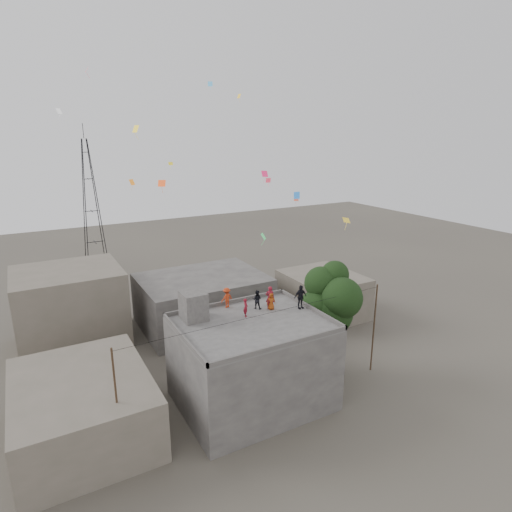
{
  "coord_description": "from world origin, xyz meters",
  "views": [
    {
      "loc": [
        -12.81,
        -23.57,
        18.55
      ],
      "look_at": [
        0.91,
        1.04,
        10.51
      ],
      "focal_mm": 30.0,
      "sensor_mm": 36.0,
      "label": 1
    }
  ],
  "objects": [
    {
      "name": "person_dark_adult",
      "position": [
        4.4,
        0.57,
        7.0
      ],
      "size": [
        1.06,
        0.46,
        1.8
      ],
      "primitive_type": "imported",
      "rotation": [
        0.0,
        0.0,
        0.02
      ],
      "color": "black",
      "rests_on": "main_building"
    },
    {
      "name": "tree",
      "position": [
        7.37,
        0.6,
        6.1
      ],
      "size": [
        4.9,
        4.6,
        9.1
      ],
      "color": "black",
      "rests_on": "ground"
    },
    {
      "name": "utility_line",
      "position": [
        0.5,
        -1.25,
        3.83
      ],
      "size": [
        20.12,
        0.62,
        7.4
      ],
      "color": "black",
      "rests_on": "ground"
    },
    {
      "name": "neighbor_north",
      "position": [
        2.0,
        14.0,
        2.5
      ],
      "size": [
        12.0,
        9.0,
        5.0
      ],
      "primitive_type": "cube",
      "color": "#484644",
      "rests_on": "ground"
    },
    {
      "name": "neighbor_east",
      "position": [
        14.0,
        10.0,
        2.2
      ],
      "size": [
        7.0,
        8.0,
        4.4
      ],
      "primitive_type": "cube",
      "color": "#635C4E",
      "rests_on": "ground"
    },
    {
      "name": "kites",
      "position": [
        1.28,
        6.04,
        16.28
      ],
      "size": [
        18.7,
        15.85,
        11.59
      ],
      "color": "orange",
      "rests_on": "ground"
    },
    {
      "name": "parapet",
      "position": [
        0.0,
        0.0,
        6.25
      ],
      "size": [
        10.0,
        8.0,
        0.3
      ],
      "color": "#484644",
      "rests_on": "main_building"
    },
    {
      "name": "person_red_adult",
      "position": [
        2.39,
        1.59,
        6.98
      ],
      "size": [
        0.76,
        0.68,
        1.76
      ],
      "primitive_type": "imported",
      "rotation": [
        0.0,
        0.0,
        2.63
      ],
      "color": "maroon",
      "rests_on": "main_building"
    },
    {
      "name": "main_building",
      "position": [
        0.0,
        0.0,
        3.05
      ],
      "size": [
        10.0,
        8.0,
        6.1
      ],
      "color": "#484644",
      "rests_on": "ground"
    },
    {
      "name": "transmission_tower",
      "position": [
        -4.0,
        40.0,
        9.07
      ],
      "size": [
        2.97,
        2.97,
        20.01
      ],
      "color": "black",
      "rests_on": "ground"
    },
    {
      "name": "ground",
      "position": [
        0.0,
        0.0,
        0.0
      ],
      "size": [
        140.0,
        140.0,
        0.0
      ],
      "primitive_type": "plane",
      "color": "#4A443D",
      "rests_on": "ground"
    },
    {
      "name": "person_orange_child",
      "position": [
        2.41,
        1.43,
        6.74
      ],
      "size": [
        0.72,
        0.59,
        1.27
      ],
      "primitive_type": "imported",
      "rotation": [
        0.0,
        0.0,
        -0.35
      ],
      "color": "#9A3F11",
      "rests_on": "main_building"
    },
    {
      "name": "neighbor_northwest",
      "position": [
        -10.0,
        16.0,
        3.5
      ],
      "size": [
        9.0,
        8.0,
        7.0
      ],
      "primitive_type": "cube",
      "color": "#635C4E",
      "rests_on": "ground"
    },
    {
      "name": "person_dark_child",
      "position": [
        1.57,
        2.09,
        6.81
      ],
      "size": [
        0.87,
        0.86,
        1.42
      ],
      "primitive_type": "imported",
      "rotation": [
        0.0,
        0.0,
        2.43
      ],
      "color": "black",
      "rests_on": "main_building"
    },
    {
      "name": "neighbor_west",
      "position": [
        -11.0,
        2.0,
        2.0
      ],
      "size": [
        8.0,
        10.0,
        4.0
      ],
      "primitive_type": "cube",
      "color": "#635C4E",
      "rests_on": "ground"
    },
    {
      "name": "person_orange_adult",
      "position": [
        -0.27,
        3.39,
        6.87
      ],
      "size": [
        1.1,
        0.8,
        1.54
      ],
      "primitive_type": "imported",
      "rotation": [
        0.0,
        0.0,
        -2.89
      ],
      "color": "red",
      "rests_on": "main_building"
    },
    {
      "name": "person_red_child",
      "position": [
        0.19,
        1.25,
        6.77
      ],
      "size": [
        0.49,
        0.58,
        1.35
      ],
      "primitive_type": "imported",
      "rotation": [
        0.0,
        0.0,
        1.17
      ],
      "color": "maroon",
      "rests_on": "main_building"
    },
    {
      "name": "stair_head_box",
      "position": [
        -3.2,
        2.6,
        7.1
      ],
      "size": [
        1.6,
        1.8,
        2.0
      ],
      "primitive_type": "cube",
      "color": "#484644",
      "rests_on": "main_building"
    }
  ]
}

